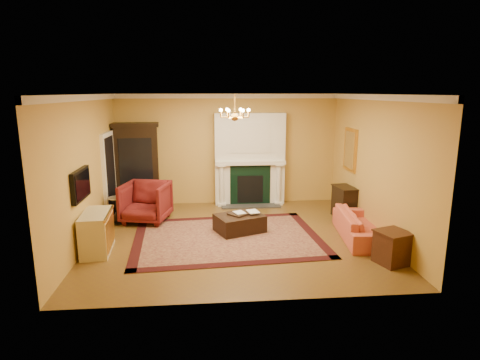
{
  "coord_description": "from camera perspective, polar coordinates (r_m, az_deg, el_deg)",
  "views": [
    {
      "loc": [
        -0.61,
        -8.15,
        3.05
      ],
      "look_at": [
        0.13,
        0.3,
        1.18
      ],
      "focal_mm": 30.0,
      "sensor_mm": 36.0,
      "label": 1
    }
  ],
  "objects": [
    {
      "name": "end_table",
      "position": [
        7.82,
        20.83,
        -9.07
      ],
      "size": [
        0.63,
        0.63,
        0.58
      ],
      "primitive_type": "cube",
      "rotation": [
        0.0,
        0.0,
        0.33
      ],
      "color": "#3E1C10",
      "rests_on": "floor"
    },
    {
      "name": "coral_sofa",
      "position": [
        8.87,
        16.71,
        -5.62
      ],
      "size": [
        0.79,
        2.0,
        0.76
      ],
      "primitive_type": "imported",
      "rotation": [
        0.0,
        0.0,
        1.45
      ],
      "color": "#C6463F",
      "rests_on": "floor"
    },
    {
      "name": "crown_molding",
      "position": [
        9.12,
        -1.21,
        11.74
      ],
      "size": [
        6.0,
        5.5,
        0.12
      ],
      "color": "silver",
      "rests_on": "ceiling"
    },
    {
      "name": "oriental_rug",
      "position": [
        8.65,
        -1.82,
        -8.17
      ],
      "size": [
        4.11,
        3.2,
        0.02
      ],
      "primitive_type": "cube",
      "rotation": [
        0.0,
        0.0,
        0.07
      ],
      "color": "#400D19",
      "rests_on": "floor"
    },
    {
      "name": "topiary_left",
      "position": [
        10.8,
        -2.5,
        3.94
      ],
      "size": [
        0.15,
        0.15,
        0.41
      ],
      "color": "gray",
      "rests_on": "fireplace"
    },
    {
      "name": "wall_front",
      "position": [
        5.64,
        1.4,
        -3.51
      ],
      "size": [
        6.0,
        0.02,
        3.0
      ],
      "primitive_type": "cube",
      "color": "#BF9244",
      "rests_on": "floor"
    },
    {
      "name": "wall_left",
      "position": [
        8.63,
        -21.08,
        1.25
      ],
      "size": [
        0.02,
        5.5,
        3.0
      ],
      "primitive_type": "cube",
      "color": "#BF9244",
      "rests_on": "floor"
    },
    {
      "name": "china_cabinet",
      "position": [
        10.96,
        -14.35,
        1.71
      ],
      "size": [
        1.12,
        0.59,
        2.17
      ],
      "primitive_type": "cube",
      "rotation": [
        0.0,
        0.0,
        0.09
      ],
      "color": "black",
      "rests_on": "floor"
    },
    {
      "name": "wall_right",
      "position": [
        9.05,
        18.66,
        1.92
      ],
      "size": [
        0.02,
        5.5,
        3.0
      ],
      "primitive_type": "cube",
      "color": "#BF9244",
      "rests_on": "floor"
    },
    {
      "name": "pedestal_table",
      "position": [
        9.85,
        -17.11,
        -3.88
      ],
      "size": [
        0.36,
        0.36,
        0.65
      ],
      "color": "black",
      "rests_on": "floor"
    },
    {
      "name": "console_table",
      "position": [
        10.2,
        14.6,
        -3.16
      ],
      "size": [
        0.46,
        0.72,
        0.76
      ],
      "primitive_type": "cube",
      "rotation": [
        0.0,
        0.0,
        0.11
      ],
      "color": "black",
      "rests_on": "floor"
    },
    {
      "name": "wall_back",
      "position": [
        11.03,
        -1.81,
        4.35
      ],
      "size": [
        6.0,
        0.02,
        3.0
      ],
      "primitive_type": "cube",
      "color": "#BF9244",
      "rests_on": "floor"
    },
    {
      "name": "ottoman_tray",
      "position": [
        8.95,
        0.06,
        -4.76
      ],
      "size": [
        0.61,
        0.6,
        0.03
      ],
      "primitive_type": "cube",
      "rotation": [
        0.0,
        0.0,
        0.72
      ],
      "color": "black",
      "rests_on": "leather_ottoman"
    },
    {
      "name": "chandelier",
      "position": [
        8.18,
        -0.75,
        9.34
      ],
      "size": [
        0.63,
        0.55,
        0.53
      ],
      "color": "#C38C35",
      "rests_on": "ceiling"
    },
    {
      "name": "tv_panel",
      "position": [
        8.08,
        -21.7,
        -0.6
      ],
      "size": [
        0.09,
        0.95,
        0.58
      ],
      "color": "black",
      "rests_on": "wall_left"
    },
    {
      "name": "commode",
      "position": [
        8.29,
        -19.69,
        -7.01
      ],
      "size": [
        0.58,
        1.09,
        0.78
      ],
      "primitive_type": "cube",
      "rotation": [
        0.0,
        0.0,
        0.08
      ],
      "color": "#C0B88C",
      "rests_on": "floor"
    },
    {
      "name": "book_b",
      "position": [
        8.9,
        1.15,
        -3.68
      ],
      "size": [
        0.23,
        0.07,
        0.32
      ],
      "primitive_type": "imported",
      "rotation": [
        0.0,
        0.0,
        0.22
      ],
      "color": "gray",
      "rests_on": "ottoman_tray"
    },
    {
      "name": "ceiling",
      "position": [
        8.17,
        -0.75,
        12.16
      ],
      "size": [
        6.0,
        5.5,
        0.02
      ],
      "primitive_type": "cube",
      "color": "silver",
      "rests_on": "wall_back"
    },
    {
      "name": "fireplace",
      "position": [
        10.95,
        1.39,
        2.67
      ],
      "size": [
        1.9,
        0.7,
        2.5
      ],
      "color": "silver",
      "rests_on": "wall_back"
    },
    {
      "name": "doorway",
      "position": [
        10.32,
        -18.06,
        0.61
      ],
      "size": [
        0.08,
        1.05,
        2.1
      ],
      "color": "white",
      "rests_on": "wall_left"
    },
    {
      "name": "floor",
      "position": [
        8.72,
        -0.7,
        -8.1
      ],
      "size": [
        6.0,
        5.5,
        0.02
      ],
      "primitive_type": "cube",
      "color": "brown",
      "rests_on": "ground"
    },
    {
      "name": "topiary_right",
      "position": [
        10.97,
        5.17,
        4.03
      ],
      "size": [
        0.15,
        0.15,
        0.41
      ],
      "color": "gray",
      "rests_on": "fireplace"
    },
    {
      "name": "leather_ottoman",
      "position": [
        8.94,
        -0.06,
        -6.14
      ],
      "size": [
        1.2,
        1.05,
        0.37
      ],
      "primitive_type": "cube",
      "rotation": [
        0.0,
        0.0,
        0.38
      ],
      "color": "black",
      "rests_on": "oriental_rug"
    },
    {
      "name": "gilt_mirror",
      "position": [
        10.29,
        15.41,
        4.17
      ],
      "size": [
        0.06,
        0.76,
        1.05
      ],
      "color": "gold",
      "rests_on": "wall_right"
    },
    {
      "name": "wingback_armchair",
      "position": [
        9.81,
        -13.26,
        -2.81
      ],
      "size": [
        1.21,
        1.16,
        1.05
      ],
      "primitive_type": "imported",
      "rotation": [
        0.0,
        0.0,
        -0.23
      ],
      "color": "maroon",
      "rests_on": "floor"
    },
    {
      "name": "book_a",
      "position": [
        8.81,
        -0.71,
        -3.96
      ],
      "size": [
        0.21,
        0.1,
        0.29
      ],
      "primitive_type": "imported",
      "rotation": [
        0.0,
        0.0,
        0.36
      ],
      "color": "gray",
      "rests_on": "ottoman_tray"
    }
  ]
}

